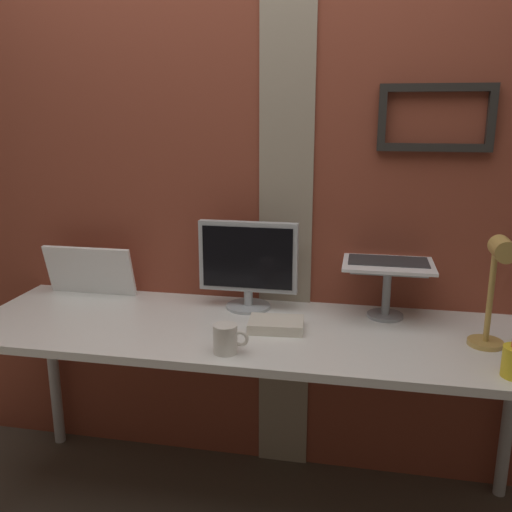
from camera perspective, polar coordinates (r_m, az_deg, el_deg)
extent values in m
plane|color=#4C4238|center=(2.52, -2.66, -23.41)|extent=(6.00, 6.00, 0.00)
cube|color=brown|center=(2.35, -0.97, 7.04)|extent=(3.28, 0.12, 2.49)
cube|color=gray|center=(2.26, 3.10, 6.71)|extent=(0.22, 0.01, 2.49)
cube|color=black|center=(2.22, 18.23, 16.14)|extent=(0.42, 0.03, 0.03)
cube|color=black|center=(2.22, 17.79, 10.57)|extent=(0.42, 0.03, 0.03)
cube|color=black|center=(2.20, 12.85, 13.69)|extent=(0.03, 0.03, 0.19)
cube|color=black|center=(2.24, 23.06, 12.93)|extent=(0.03, 0.03, 0.19)
cube|color=white|center=(2.08, -0.53, -7.75)|extent=(2.13, 0.66, 0.03)
cylinder|color=#B2B2B7|center=(2.83, -20.08, -11.01)|extent=(0.05, 0.05, 0.74)
cylinder|color=#B2B2B7|center=(2.54, 24.55, -14.55)|extent=(0.05, 0.05, 0.74)
cylinder|color=#ADB2B7|center=(2.28, -0.79, -5.18)|extent=(0.18, 0.18, 0.01)
cylinder|color=#ADB2B7|center=(2.27, -0.80, -4.31)|extent=(0.04, 0.04, 0.06)
cube|color=#ADB2B7|center=(2.22, -0.81, -0.07)|extent=(0.40, 0.04, 0.28)
cube|color=black|center=(2.20, -0.92, -0.20)|extent=(0.36, 0.00, 0.25)
cylinder|color=gray|center=(2.24, 13.12, -5.95)|extent=(0.14, 0.14, 0.01)
cylinder|color=gray|center=(2.21, 13.27, -3.55)|extent=(0.03, 0.03, 0.19)
cube|color=gray|center=(2.18, 13.42, -1.10)|extent=(0.28, 0.22, 0.01)
cube|color=white|center=(2.18, 13.43, -0.82)|extent=(0.34, 0.25, 0.01)
cube|color=#2D2D30|center=(2.19, 13.43, -0.49)|extent=(0.30, 0.16, 0.00)
cube|color=white|center=(2.32, 13.47, 3.12)|extent=(0.34, 0.09, 0.23)
cube|color=black|center=(2.31, 13.47, 3.04)|extent=(0.31, 0.07, 0.20)
cube|color=white|center=(2.51, -16.72, -1.48)|extent=(0.40, 0.07, 0.22)
cylinder|color=tan|center=(2.08, 22.49, -8.24)|extent=(0.12, 0.12, 0.02)
cylinder|color=tan|center=(2.02, 23.01, -3.22)|extent=(0.02, 0.02, 0.37)
cylinder|color=tan|center=(1.90, 24.02, 0.66)|extent=(0.07, 0.11, 0.07)
cylinder|color=red|center=(1.86, 24.82, -8.77)|extent=(0.01, 0.03, 0.15)
cylinder|color=silver|center=(1.86, -3.18, -8.49)|extent=(0.08, 0.08, 0.10)
torus|color=silver|center=(1.85, -1.60, -8.48)|extent=(0.06, 0.01, 0.06)
cube|color=silver|center=(2.06, 2.08, -7.07)|extent=(0.21, 0.16, 0.04)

